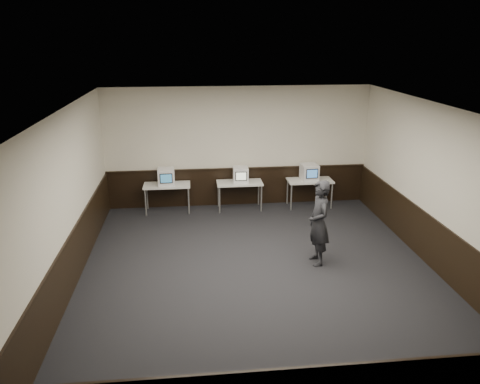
# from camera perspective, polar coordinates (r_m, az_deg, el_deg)

# --- Properties ---
(floor) EXTENTS (8.00, 8.00, 0.00)m
(floor) POSITION_cam_1_polar(r_m,az_deg,el_deg) (9.32, 2.33, -9.83)
(floor) COLOR black
(floor) RESTS_ON ground
(ceiling) EXTENTS (8.00, 8.00, 0.00)m
(ceiling) POSITION_cam_1_polar(r_m,az_deg,el_deg) (8.29, 2.63, 10.02)
(ceiling) COLOR white
(ceiling) RESTS_ON back_wall
(back_wall) EXTENTS (7.00, 0.00, 7.00)m
(back_wall) POSITION_cam_1_polar(r_m,az_deg,el_deg) (12.49, -0.26, 5.49)
(back_wall) COLOR silver
(back_wall) RESTS_ON ground
(front_wall) EXTENTS (7.00, 0.00, 7.00)m
(front_wall) POSITION_cam_1_polar(r_m,az_deg,el_deg) (5.14, 9.32, -15.15)
(front_wall) COLOR silver
(front_wall) RESTS_ON ground
(left_wall) EXTENTS (0.00, 8.00, 8.00)m
(left_wall) POSITION_cam_1_polar(r_m,az_deg,el_deg) (8.87, -20.50, -1.25)
(left_wall) COLOR silver
(left_wall) RESTS_ON ground
(right_wall) EXTENTS (0.00, 8.00, 8.00)m
(right_wall) POSITION_cam_1_polar(r_m,az_deg,el_deg) (9.81, 23.14, 0.27)
(right_wall) COLOR silver
(right_wall) RESTS_ON ground
(wainscot_back) EXTENTS (6.98, 0.04, 1.00)m
(wainscot_back) POSITION_cam_1_polar(r_m,az_deg,el_deg) (12.76, -0.24, 0.65)
(wainscot_back) COLOR black
(wainscot_back) RESTS_ON back_wall
(wainscot_left) EXTENTS (0.04, 7.98, 1.00)m
(wainscot_left) POSITION_cam_1_polar(r_m,az_deg,el_deg) (9.28, -19.62, -7.66)
(wainscot_left) COLOR black
(wainscot_left) RESTS_ON left_wall
(wainscot_right) EXTENTS (0.04, 7.98, 1.00)m
(wainscot_right) POSITION_cam_1_polar(r_m,az_deg,el_deg) (10.17, 22.26, -5.63)
(wainscot_right) COLOR black
(wainscot_right) RESTS_ON right_wall
(wainscot_rail) EXTENTS (6.98, 0.06, 0.04)m
(wainscot_rail) POSITION_cam_1_polar(r_m,az_deg,el_deg) (12.59, -0.23, 2.88)
(wainscot_rail) COLOR black
(wainscot_rail) RESTS_ON wainscot_back
(desk_left) EXTENTS (1.20, 0.60, 0.75)m
(desk_left) POSITION_cam_1_polar(r_m,az_deg,el_deg) (12.30, -8.89, 0.60)
(desk_left) COLOR silver
(desk_left) RESTS_ON ground
(desk_center) EXTENTS (1.20, 0.60, 0.75)m
(desk_center) POSITION_cam_1_polar(r_m,az_deg,el_deg) (12.35, -0.06, 0.90)
(desk_center) COLOR silver
(desk_center) RESTS_ON ground
(desk_right) EXTENTS (1.20, 0.60, 0.75)m
(desk_right) POSITION_cam_1_polar(r_m,az_deg,el_deg) (12.68, 8.51, 1.17)
(desk_right) COLOR silver
(desk_right) RESTS_ON ground
(emac_left) EXTENTS (0.45, 0.48, 0.43)m
(emac_left) POSITION_cam_1_polar(r_m,az_deg,el_deg) (12.20, -8.99, 1.85)
(emac_left) COLOR white
(emac_left) RESTS_ON desk_left
(emac_center) EXTENTS (0.42, 0.45, 0.40)m
(emac_center) POSITION_cam_1_polar(r_m,az_deg,el_deg) (12.28, 0.07, 2.13)
(emac_center) COLOR white
(emac_center) RESTS_ON desk_center
(emac_right) EXTENTS (0.46, 0.49, 0.43)m
(emac_right) POSITION_cam_1_polar(r_m,az_deg,el_deg) (12.59, 8.45, 2.41)
(emac_right) COLOR white
(emac_right) RESTS_ON desk_right
(person) EXTENTS (0.46, 0.67, 1.75)m
(person) POSITION_cam_1_polar(r_m,az_deg,el_deg) (9.47, 9.59, -3.72)
(person) COLOR black
(person) RESTS_ON ground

